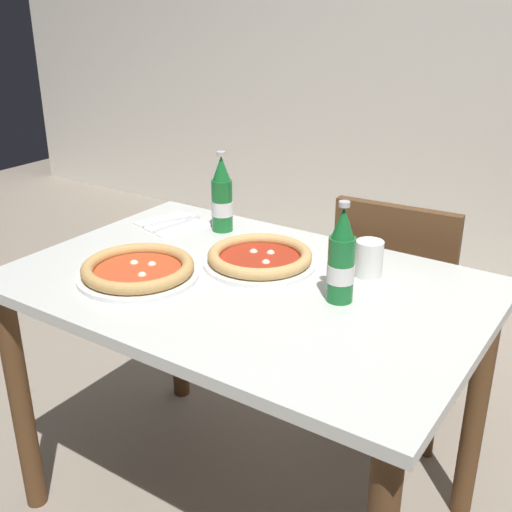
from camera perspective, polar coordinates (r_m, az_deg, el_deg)
ground_plane at (r=2.04m, az=-0.84°, el=-21.68°), size 8.00×8.00×0.00m
back_wall_tiled at (r=3.50m, az=21.20°, el=19.19°), size 7.00×0.10×2.60m
dining_table_main at (r=1.66m, az=-0.96°, el=-5.79°), size 1.20×0.80×0.75m
chair_behind_table at (r=2.14m, az=12.82°, el=-4.18°), size 0.43×0.43×0.85m
pizza_margherita_near at (r=1.69m, az=0.36°, el=-0.17°), size 0.31×0.31×0.04m
pizza_marinara_far at (r=1.65m, az=-10.64°, el=-1.24°), size 0.31×0.31×0.04m
beer_bottle_left at (r=1.92m, az=-3.11°, el=5.28°), size 0.07×0.07×0.25m
beer_bottle_center at (r=1.48m, az=7.74°, el=-0.37°), size 0.07×0.07×0.25m
napkin_with_cutlery at (r=2.01m, az=-7.58°, el=2.89°), size 0.22×0.22×0.01m
paper_cup at (r=1.64m, az=10.21°, el=-0.22°), size 0.07×0.07×0.09m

